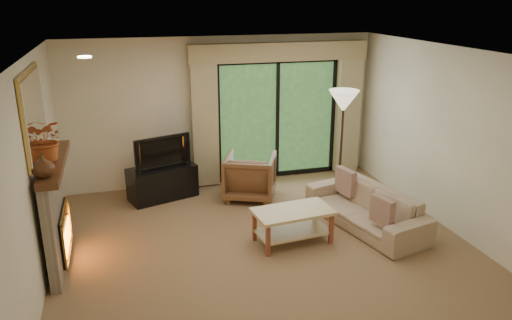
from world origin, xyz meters
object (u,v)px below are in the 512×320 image
object	(u,v)px
media_console	(162,182)
armchair	(250,176)
sofa	(366,208)
coffee_table	(293,226)

from	to	relation	value
media_console	armchair	bearing A→B (deg)	-32.73
sofa	coffee_table	bearing A→B (deg)	-94.82
coffee_table	armchair	bearing A→B (deg)	89.25
media_console	sofa	distance (m)	3.35
armchair	sofa	world-z (taller)	armchair
coffee_table	sofa	bearing A→B (deg)	2.69
sofa	armchair	bearing A→B (deg)	-151.58
armchair	coffee_table	xyz separation A→B (m)	(0.16, -1.69, -0.14)
armchair	sofa	xyz separation A→B (m)	(1.36, -1.51, -0.09)
armchair	sofa	distance (m)	2.03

